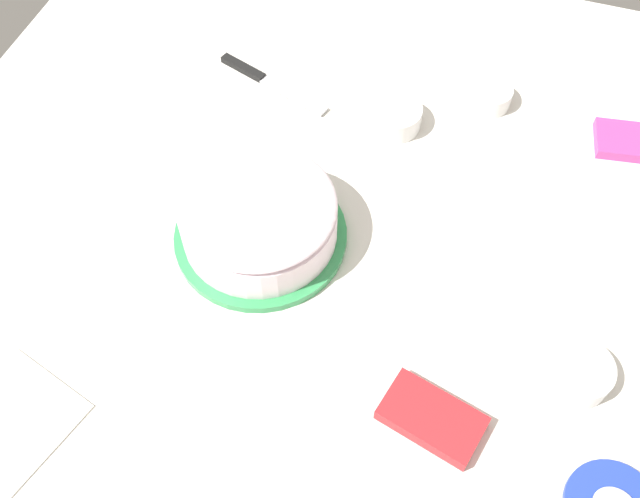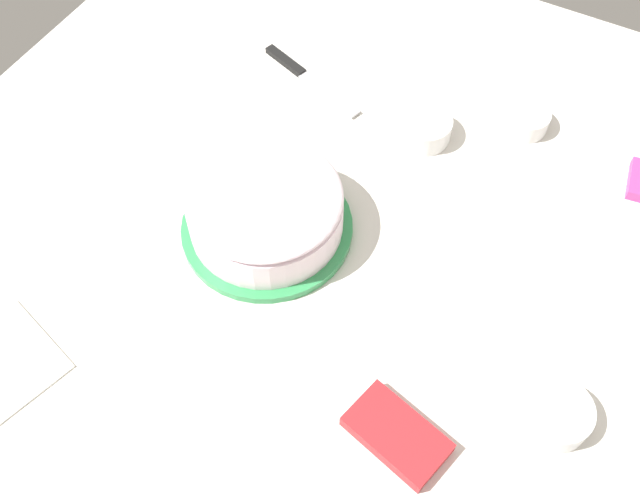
% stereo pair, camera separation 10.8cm
% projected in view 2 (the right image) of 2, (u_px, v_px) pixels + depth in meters
% --- Properties ---
extents(ground_plane, '(1.54, 1.54, 0.00)m').
position_uv_depth(ground_plane, '(350.00, 280.00, 1.09)').
color(ground_plane, silver).
extents(frosted_cake, '(0.27, 0.27, 0.11)m').
position_uv_depth(frosted_cake, '(266.00, 211.00, 1.10)').
color(frosted_cake, '#339351').
rests_on(frosted_cake, ground_plane).
extents(spreading_knife, '(0.23, 0.09, 0.01)m').
position_uv_depth(spreading_knife, '(303.00, 74.00, 1.33)').
color(spreading_knife, silver).
rests_on(spreading_knife, ground_plane).
extents(sprinkle_bowl_green, '(0.09, 0.09, 0.04)m').
position_uv_depth(sprinkle_bowl_green, '(556.00, 414.00, 0.95)').
color(sprinkle_bowl_green, white).
rests_on(sprinkle_bowl_green, ground_plane).
extents(sprinkle_bowl_yellow, '(0.08, 0.08, 0.04)m').
position_uv_depth(sprinkle_bowl_yellow, '(525.00, 119.00, 1.25)').
color(sprinkle_bowl_yellow, white).
rests_on(sprinkle_bowl_yellow, ground_plane).
extents(sprinkle_bowl_orange, '(0.10, 0.10, 0.04)m').
position_uv_depth(sprinkle_bowl_orange, '(423.00, 127.00, 1.24)').
color(sprinkle_bowl_orange, white).
rests_on(sprinkle_bowl_orange, ground_plane).
extents(candy_box_upper, '(0.15, 0.11, 0.02)m').
position_uv_depth(candy_box_upper, '(397.00, 435.00, 0.95)').
color(candy_box_upper, red).
rests_on(candy_box_upper, ground_plane).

